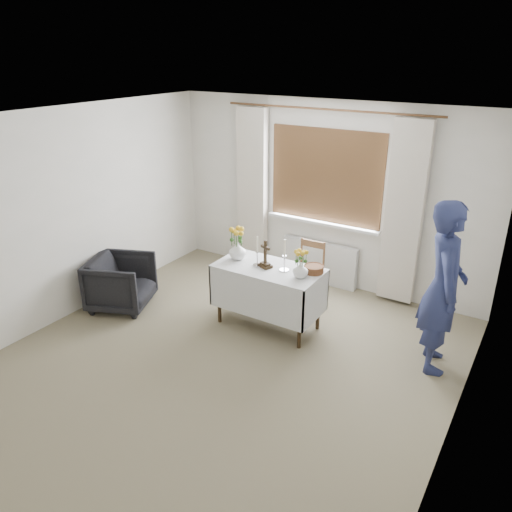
{
  "coord_description": "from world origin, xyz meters",
  "views": [
    {
      "loc": [
        2.63,
        -3.51,
        3.1
      ],
      "look_at": [
        -0.04,
        0.8,
        0.96
      ],
      "focal_mm": 35.0,
      "sensor_mm": 36.0,
      "label": 1
    }
  ],
  "objects": [
    {
      "name": "ground",
      "position": [
        0.0,
        0.0,
        0.0
      ],
      "size": [
        5.0,
        5.0,
        0.0
      ],
      "primitive_type": "plane",
      "color": "#807559",
      "rests_on": "ground"
    },
    {
      "name": "altar_table",
      "position": [
        0.0,
        1.0,
        0.38
      ],
      "size": [
        1.24,
        0.64,
        0.76
      ],
      "primitive_type": "cube",
      "color": "silver",
      "rests_on": "ground"
    },
    {
      "name": "wooden_chair",
      "position": [
        0.1,
        1.8,
        0.4
      ],
      "size": [
        0.38,
        0.38,
        0.8
      ],
      "primitive_type": null,
      "rotation": [
        0.0,
        0.0,
        0.02
      ],
      "color": "#54361C",
      "rests_on": "ground"
    },
    {
      "name": "armchair",
      "position": [
        -1.83,
        0.43,
        0.34
      ],
      "size": [
        0.96,
        0.95,
        0.67
      ],
      "primitive_type": "imported",
      "rotation": [
        0.0,
        0.0,
        1.97
      ],
      "color": "black",
      "rests_on": "ground"
    },
    {
      "name": "person",
      "position": [
        1.87,
        1.23,
        0.9
      ],
      "size": [
        0.61,
        0.76,
        1.79
      ],
      "primitive_type": "imported",
      "rotation": [
        0.0,
        0.0,
        1.89
      ],
      "color": "#22294F",
      "rests_on": "ground"
    },
    {
      "name": "radiator",
      "position": [
        0.0,
        2.42,
        0.3
      ],
      "size": [
        1.1,
        0.1,
        0.6
      ],
      "primitive_type": "cube",
      "color": "silver",
      "rests_on": "ground"
    },
    {
      "name": "wooden_cross",
      "position": [
        -0.04,
        0.98,
        0.92
      ],
      "size": [
        0.18,
        0.16,
        0.33
      ],
      "primitive_type": null,
      "rotation": [
        0.0,
        0.0,
        -0.37
      ],
      "color": "black",
      "rests_on": "altar_table"
    },
    {
      "name": "candlestick_left",
      "position": [
        -0.13,
        0.97,
        0.94
      ],
      "size": [
        0.12,
        0.12,
        0.36
      ],
      "primitive_type": null,
      "rotation": [
        0.0,
        0.0,
        -0.2
      ],
      "color": "silver",
      "rests_on": "altar_table"
    },
    {
      "name": "candlestick_right",
      "position": [
        0.2,
        1.02,
        0.95
      ],
      "size": [
        0.12,
        0.12,
        0.38
      ],
      "primitive_type": null,
      "rotation": [
        0.0,
        0.0,
        0.16
      ],
      "color": "silver",
      "rests_on": "altar_table"
    },
    {
      "name": "flower_vase_left",
      "position": [
        -0.44,
        1.02,
        0.87
      ],
      "size": [
        0.27,
        0.27,
        0.21
      ],
      "primitive_type": "imported",
      "rotation": [
        0.0,
        0.0,
        -0.44
      ],
      "color": "silver",
      "rests_on": "altar_table"
    },
    {
      "name": "flower_vase_right",
      "position": [
        0.43,
        0.95,
        0.85
      ],
      "size": [
        0.18,
        0.18,
        0.18
      ],
      "primitive_type": "imported",
      "rotation": [
        0.0,
        0.0,
        0.03
      ],
      "color": "silver",
      "rests_on": "altar_table"
    },
    {
      "name": "wicker_basket",
      "position": [
        0.5,
        1.15,
        0.8
      ],
      "size": [
        0.29,
        0.29,
        0.08
      ],
      "primitive_type": "cylinder",
      "rotation": [
        0.0,
        0.0,
        -0.4
      ],
      "color": "brown",
      "rests_on": "altar_table"
    }
  ]
}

